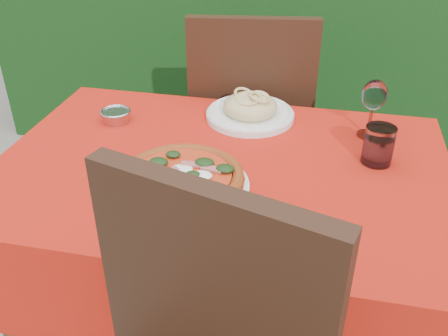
% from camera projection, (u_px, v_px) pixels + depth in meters
% --- Properties ---
extents(dining_table, '(1.26, 0.86, 0.75)m').
position_uv_depth(dining_table, '(221.00, 208.00, 1.47)').
color(dining_table, '#4B2E18').
rests_on(dining_table, ground).
extents(chair_far, '(0.52, 0.52, 1.02)m').
position_uv_depth(chair_far, '(251.00, 119.00, 2.00)').
color(chair_far, black).
rests_on(chair_far, ground).
extents(pizza_plate, '(0.40, 0.40, 0.06)m').
position_uv_depth(pizza_plate, '(182.00, 181.00, 1.26)').
color(pizza_plate, white).
rests_on(pizza_plate, dining_table).
extents(pasta_plate, '(0.29, 0.29, 0.08)m').
position_uv_depth(pasta_plate, '(250.00, 110.00, 1.62)').
color(pasta_plate, white).
rests_on(pasta_plate, dining_table).
extents(water_glass, '(0.08, 0.08, 0.11)m').
position_uv_depth(water_glass, '(378.00, 147.00, 1.37)').
color(water_glass, silver).
rests_on(water_glass, dining_table).
extents(wine_glass, '(0.07, 0.07, 0.18)m').
position_uv_depth(wine_glass, '(374.00, 97.00, 1.47)').
color(wine_glass, silver).
rests_on(wine_glass, dining_table).
extents(fork, '(0.12, 0.16, 0.00)m').
position_uv_depth(fork, '(111.00, 170.00, 1.36)').
color(fork, '#ADADB4').
rests_on(fork, dining_table).
extents(steel_ramekin, '(0.09, 0.09, 0.03)m').
position_uv_depth(steel_ramekin, '(116.00, 116.00, 1.61)').
color(steel_ramekin, '#B3B3BA').
rests_on(steel_ramekin, dining_table).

